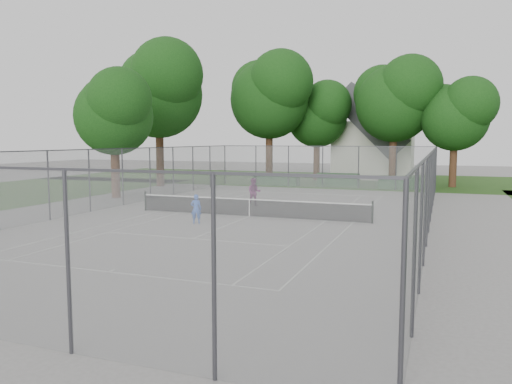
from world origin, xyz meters
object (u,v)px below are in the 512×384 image
(house, at_px, (374,141))
(girl_player, at_px, (196,209))
(woman_player, at_px, (254,192))
(tennis_net, at_px, (249,207))

(house, relative_size, girl_player, 6.87)
(house, height_order, woman_player, house)
(house, distance_m, woman_player, 25.39)
(tennis_net, xyz_separation_m, girl_player, (-1.62, -2.94, 0.20))
(tennis_net, relative_size, house, 1.32)
(tennis_net, xyz_separation_m, house, (2.68, 28.90, 3.41))
(girl_player, bearing_deg, tennis_net, -139.13)
(tennis_net, distance_m, woman_player, 4.20)
(woman_player, bearing_deg, house, 62.70)
(girl_player, xyz_separation_m, woman_player, (0.37, 6.94, 0.14))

